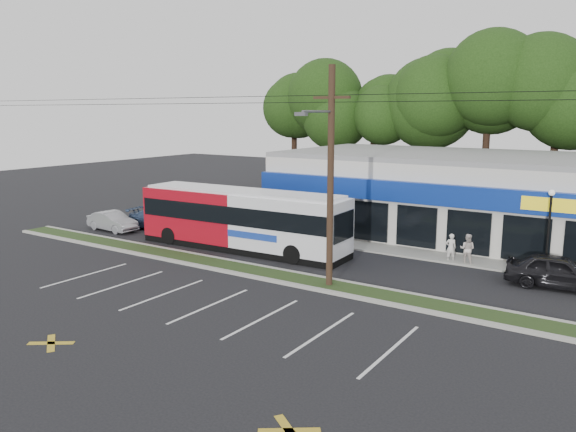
# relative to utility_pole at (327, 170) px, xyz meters

# --- Properties ---
(ground) EXTENTS (120.00, 120.00, 0.00)m
(ground) POSITION_rel_utility_pole_xyz_m (-2.83, -0.93, -5.41)
(ground) COLOR black
(ground) RESTS_ON ground
(grass_strip) EXTENTS (40.00, 1.60, 0.12)m
(grass_strip) POSITION_rel_utility_pole_xyz_m (-2.83, 0.07, -5.35)
(grass_strip) COLOR #203716
(grass_strip) RESTS_ON ground
(curb_south) EXTENTS (40.00, 0.25, 0.14)m
(curb_south) POSITION_rel_utility_pole_xyz_m (-2.83, -0.78, -5.34)
(curb_south) COLOR #9E9E93
(curb_south) RESTS_ON ground
(curb_north) EXTENTS (40.00, 0.25, 0.14)m
(curb_north) POSITION_rel_utility_pole_xyz_m (-2.83, 0.92, -5.34)
(curb_north) COLOR #9E9E93
(curb_north) RESTS_ON ground
(sidewalk) EXTENTS (32.00, 2.20, 0.10)m
(sidewalk) POSITION_rel_utility_pole_xyz_m (2.17, 8.07, -5.36)
(sidewalk) COLOR #9E9E93
(sidewalk) RESTS_ON ground
(strip_mall) EXTENTS (25.00, 12.55, 5.30)m
(strip_mall) POSITION_rel_utility_pole_xyz_m (2.67, 14.99, -2.76)
(strip_mall) COLOR silver
(strip_mall) RESTS_ON ground
(utility_pole) EXTENTS (50.00, 2.77, 10.00)m
(utility_pole) POSITION_rel_utility_pole_xyz_m (0.00, 0.00, 0.00)
(utility_pole) COLOR #2D2313
(utility_pole) RESTS_ON ground
(lamp_post) EXTENTS (0.30, 0.30, 4.25)m
(lamp_post) POSITION_rel_utility_pole_xyz_m (8.17, 7.87, -2.74)
(lamp_post) COLOR black
(lamp_post) RESTS_ON ground
(tree_line) EXTENTS (46.76, 6.76, 11.83)m
(tree_line) POSITION_rel_utility_pole_xyz_m (1.17, 25.07, 3.00)
(tree_line) COLOR black
(tree_line) RESTS_ON ground
(metrobus) EXTENTS (13.24, 3.28, 3.53)m
(metrobus) POSITION_rel_utility_pole_xyz_m (-7.63, 3.57, -3.54)
(metrobus) COLOR #A30C19
(metrobus) RESTS_ON ground
(car_dark) EXTENTS (4.71, 2.20, 1.56)m
(car_dark) POSITION_rel_utility_pole_xyz_m (9.04, 5.72, -4.63)
(car_dark) COLOR black
(car_dark) RESTS_ON ground
(car_silver) EXTENTS (4.05, 1.60, 1.31)m
(car_silver) POSITION_rel_utility_pole_xyz_m (-18.23, 2.85, -4.76)
(car_silver) COLOR #919398
(car_silver) RESTS_ON ground
(car_blue) EXTENTS (5.04, 2.65, 1.39)m
(car_blue) POSITION_rel_utility_pole_xyz_m (-15.83, 5.04, -4.72)
(car_blue) COLOR navy
(car_blue) RESTS_ON ground
(pedestrian_a) EXTENTS (0.67, 0.60, 1.55)m
(pedestrian_a) POSITION_rel_utility_pole_xyz_m (3.48, 7.57, -4.64)
(pedestrian_a) COLOR silver
(pedestrian_a) RESTS_ON ground
(pedestrian_b) EXTENTS (0.81, 0.64, 1.64)m
(pedestrian_b) POSITION_rel_utility_pole_xyz_m (4.36, 7.57, -4.59)
(pedestrian_b) COLOR silver
(pedestrian_b) RESTS_ON ground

